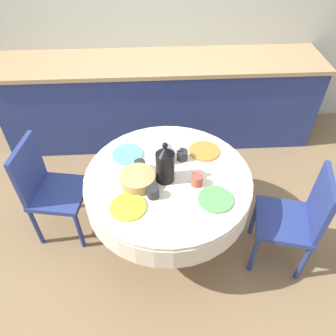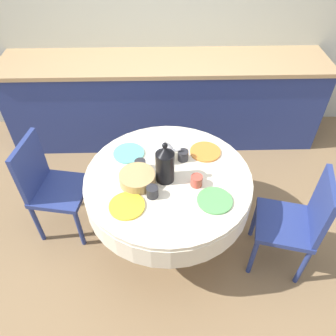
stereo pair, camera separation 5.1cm
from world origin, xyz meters
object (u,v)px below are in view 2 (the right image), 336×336
object	(u,v)px
teapot	(165,151)
chair_left	(298,220)
coffee_carafe	(165,164)
chair_right	(49,184)

from	to	relation	value
teapot	chair_left	bearing A→B (deg)	-24.06
teapot	coffee_carafe	bearing A→B (deg)	-90.18
chair_left	chair_right	world-z (taller)	same
coffee_carafe	teapot	distance (m)	0.21
chair_left	coffee_carafe	xyz separation A→B (m)	(-0.93, 0.21, 0.36)
chair_left	chair_right	size ratio (longest dim) A/B	1.00
chair_right	chair_left	bearing A→B (deg)	87.65
chair_left	coffee_carafe	size ratio (longest dim) A/B	2.78
chair_right	teapot	bearing A→B (deg)	100.90
chair_right	teapot	xyz separation A→B (m)	(0.90, 0.02, 0.30)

